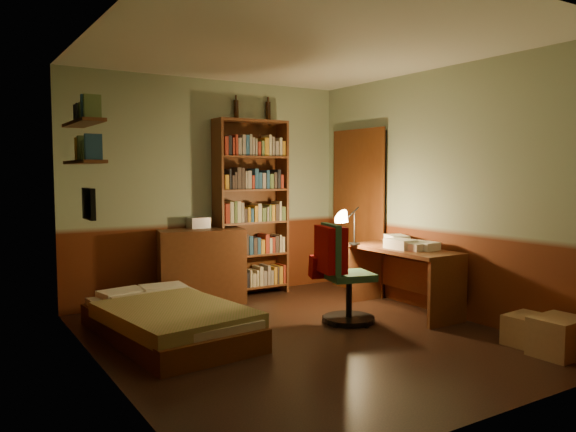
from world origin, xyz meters
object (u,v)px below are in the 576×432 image
desk (403,280)px  office_chair (349,275)px  dresser (201,266)px  desk_lamp (355,217)px  mini_stereo (198,223)px  cardboard_box_a (559,336)px  bed (168,308)px  bookshelf (251,208)px  cardboard_box_b (527,330)px

desk → office_chair: office_chair is taller
dresser → desk_lamp: 1.84m
mini_stereo → cardboard_box_a: 3.91m
bed → bookshelf: bookshelf is taller
bed → cardboard_box_a: bearing=-45.7°
office_chair → bed: bearing=179.4°
bed → office_chair: size_ratio=1.89×
mini_stereo → bed: bearing=-125.1°
desk_lamp → cardboard_box_a: bearing=-97.4°
dresser → desk: bearing=-30.1°
desk_lamp → cardboard_box_b: (0.39, -1.93, -0.87)m
cardboard_box_b → cardboard_box_a: bearing=-98.0°
dresser → cardboard_box_a: size_ratio=2.26×
dresser → desk: size_ratio=0.74×
dresser → desk: dresser is taller
mini_stereo → bookshelf: bookshelf is taller
desk → cardboard_box_b: bearing=-84.4°
desk → desk_lamp: size_ratio=2.11×
cardboard_box_a → cardboard_box_b: (0.04, 0.32, -0.03)m
desk → cardboard_box_a: (0.08, -1.75, -0.19)m
bed → desk: size_ratio=1.41×
cardboard_box_b → dresser: bearing=121.0°
mini_stereo → desk: 2.41m
bed → mini_stereo: bearing=50.9°
bed → bookshelf: bearing=33.3°
bed → office_chair: office_chair is taller
desk_lamp → mini_stereo: bearing=123.5°
office_chair → cardboard_box_a: (0.82, -1.73, -0.32)m
office_chair → cardboard_box_b: bearing=-44.2°
dresser → cardboard_box_a: 3.74m
mini_stereo → cardboard_box_b: size_ratio=0.63×
dresser → cardboard_box_b: size_ratio=2.58×
bookshelf → desk_lamp: (0.70, -1.13, -0.06)m
dresser → cardboard_box_b: (1.79, -2.98, -0.30)m
mini_stereo → dresser: bearing=-102.9°
bookshelf → cardboard_box_a: bookshelf is taller
bed → bookshelf: size_ratio=0.86×
bookshelf → cardboard_box_b: size_ratio=5.73×
dresser → cardboard_box_a: bearing=-49.5°
office_chair → desk: bearing=15.8°
bookshelf → bed: bearing=-142.0°
bed → cardboard_box_a: size_ratio=4.29×
mini_stereo → bookshelf: 0.69m
mini_stereo → desk: (1.65, -1.67, -0.57)m
mini_stereo → cardboard_box_b: mini_stereo is taller
dresser → office_chair: 1.82m
desk → cardboard_box_b: size_ratio=3.49×
bookshelf → cardboard_box_b: (1.09, -3.06, -0.94)m
bed → office_chair: bearing=-19.9°
mini_stereo → desk: bearing=-46.4°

